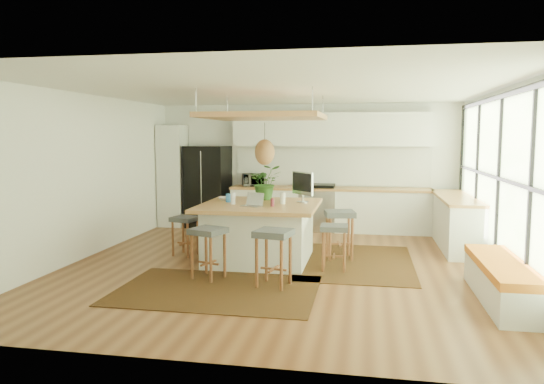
% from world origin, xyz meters
% --- Properties ---
extents(floor, '(7.00, 7.00, 0.00)m').
position_xyz_m(floor, '(0.00, 0.00, 0.00)').
color(floor, brown).
rests_on(floor, ground).
extents(ceiling, '(7.00, 7.00, 0.00)m').
position_xyz_m(ceiling, '(0.00, 0.00, 2.70)').
color(ceiling, white).
rests_on(ceiling, ground).
extents(wall_back, '(6.50, 0.00, 6.50)m').
position_xyz_m(wall_back, '(0.00, 3.50, 1.35)').
color(wall_back, white).
rests_on(wall_back, ground).
extents(wall_front, '(6.50, 0.00, 6.50)m').
position_xyz_m(wall_front, '(0.00, -3.50, 1.35)').
color(wall_front, white).
rests_on(wall_front, ground).
extents(wall_left, '(0.00, 7.00, 7.00)m').
position_xyz_m(wall_left, '(-3.25, 0.00, 1.35)').
color(wall_left, white).
rests_on(wall_left, ground).
extents(wall_right, '(0.00, 7.00, 7.00)m').
position_xyz_m(wall_right, '(3.25, 0.00, 1.35)').
color(wall_right, white).
rests_on(wall_right, ground).
extents(window_wall, '(0.10, 6.20, 2.60)m').
position_xyz_m(window_wall, '(3.22, 0.00, 1.40)').
color(window_wall, black).
rests_on(window_wall, wall_right).
extents(pantry, '(0.55, 0.60, 2.25)m').
position_xyz_m(pantry, '(-2.95, 3.18, 1.12)').
color(pantry, white).
rests_on(pantry, floor).
extents(back_counter_base, '(4.20, 0.60, 0.88)m').
position_xyz_m(back_counter_base, '(0.55, 3.18, 0.44)').
color(back_counter_base, white).
rests_on(back_counter_base, floor).
extents(back_counter_top, '(4.24, 0.64, 0.05)m').
position_xyz_m(back_counter_top, '(0.55, 3.18, 0.90)').
color(back_counter_top, '#AA703C').
rests_on(back_counter_top, back_counter_base).
extents(backsplash, '(4.20, 0.02, 0.80)m').
position_xyz_m(backsplash, '(0.55, 3.48, 1.35)').
color(backsplash, white).
rests_on(backsplash, wall_back).
extents(upper_cabinets, '(4.20, 0.34, 0.70)m').
position_xyz_m(upper_cabinets, '(0.55, 3.32, 2.15)').
color(upper_cabinets, white).
rests_on(upper_cabinets, wall_back).
extents(range, '(0.76, 0.62, 1.00)m').
position_xyz_m(range, '(0.30, 3.18, 0.50)').
color(range, '#A5A5AA').
rests_on(range, floor).
extents(right_counter_base, '(0.60, 2.50, 0.88)m').
position_xyz_m(right_counter_base, '(2.93, 2.00, 0.44)').
color(right_counter_base, white).
rests_on(right_counter_base, floor).
extents(right_counter_top, '(0.64, 2.54, 0.05)m').
position_xyz_m(right_counter_top, '(2.93, 2.00, 0.90)').
color(right_counter_top, '#AA703C').
rests_on(right_counter_top, right_counter_base).
extents(window_bench, '(0.52, 2.00, 0.50)m').
position_xyz_m(window_bench, '(2.95, -1.20, 0.25)').
color(window_bench, white).
rests_on(window_bench, floor).
extents(ceiling_panel, '(1.86, 1.86, 0.80)m').
position_xyz_m(ceiling_panel, '(-0.30, 0.40, 2.05)').
color(ceiling_panel, '#AA703C').
rests_on(ceiling_panel, ceiling).
extents(rug_near, '(2.60, 1.80, 0.01)m').
position_xyz_m(rug_near, '(-0.59, -1.40, 0.01)').
color(rug_near, black).
rests_on(rug_near, floor).
extents(rug_right, '(1.80, 2.60, 0.01)m').
position_xyz_m(rug_right, '(1.16, 0.46, 0.01)').
color(rug_right, black).
rests_on(rug_right, floor).
extents(fridge, '(0.96, 0.78, 1.79)m').
position_xyz_m(fridge, '(-2.13, 3.17, 0.93)').
color(fridge, black).
rests_on(fridge, floor).
extents(island, '(1.85, 1.85, 0.93)m').
position_xyz_m(island, '(-0.36, 0.30, 0.47)').
color(island, '#AA703C').
rests_on(island, floor).
extents(stool_near_left, '(0.55, 0.55, 0.73)m').
position_xyz_m(stool_near_left, '(-0.86, -0.88, 0.35)').
color(stool_near_left, '#3F4246').
rests_on(stool_near_left, floor).
extents(stool_near_right, '(0.53, 0.53, 0.77)m').
position_xyz_m(stool_near_right, '(0.11, -1.08, 0.35)').
color(stool_near_right, '#3F4246').
rests_on(stool_near_right, floor).
extents(stool_right_front, '(0.42, 0.42, 0.68)m').
position_xyz_m(stool_right_front, '(0.85, -0.08, 0.35)').
color(stool_right_front, '#3F4246').
rests_on(stool_right_front, floor).
extents(stool_right_back, '(0.55, 0.55, 0.79)m').
position_xyz_m(stool_right_back, '(0.90, 0.67, 0.35)').
color(stool_right_back, '#3F4246').
rests_on(stool_right_back, floor).
extents(stool_left_side, '(0.48, 0.48, 0.66)m').
position_xyz_m(stool_left_side, '(-1.68, 0.44, 0.35)').
color(stool_left_side, '#3F4246').
rests_on(stool_left_side, floor).
extents(laptop, '(0.39, 0.40, 0.22)m').
position_xyz_m(laptop, '(-0.42, -0.05, 1.05)').
color(laptop, '#A5A5AA').
rests_on(laptop, island).
extents(monitor, '(0.52, 0.54, 0.51)m').
position_xyz_m(monitor, '(0.29, 0.58, 1.19)').
color(monitor, '#A5A5AA').
rests_on(monitor, island).
extents(microwave, '(0.56, 0.43, 0.33)m').
position_xyz_m(microwave, '(-1.10, 3.19, 1.09)').
color(microwave, '#A5A5AA').
rests_on(microwave, back_counter_top).
extents(island_plant, '(0.69, 0.73, 0.46)m').
position_xyz_m(island_plant, '(-0.38, 0.86, 1.16)').
color(island_plant, '#1E4C19').
rests_on(island_plant, island).
extents(island_bowl, '(0.26, 0.26, 0.06)m').
position_xyz_m(island_bowl, '(-1.01, 0.61, 0.96)').
color(island_bowl, white).
rests_on(island_bowl, island).
extents(island_bottle_0, '(0.07, 0.07, 0.19)m').
position_xyz_m(island_bottle_0, '(-0.91, 0.40, 1.03)').
color(island_bottle_0, '#2F71BE').
rests_on(island_bottle_0, island).
extents(island_bottle_1, '(0.07, 0.07, 0.19)m').
position_xyz_m(island_bottle_1, '(-0.76, 0.15, 1.03)').
color(island_bottle_1, silver).
rests_on(island_bottle_1, island).
extents(island_bottle_2, '(0.07, 0.07, 0.19)m').
position_xyz_m(island_bottle_2, '(-0.11, 0.00, 1.03)').
color(island_bottle_2, maroon).
rests_on(island_bottle_2, island).
extents(island_bottle_3, '(0.07, 0.07, 0.19)m').
position_xyz_m(island_bottle_3, '(-0.01, 0.35, 1.03)').
color(island_bottle_3, white).
rests_on(island_bottle_3, island).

